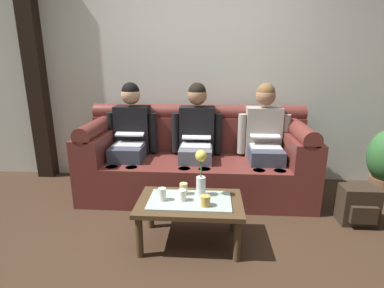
# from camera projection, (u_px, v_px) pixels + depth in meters

# --- Properties ---
(ground_plane) EXTENTS (14.00, 14.00, 0.00)m
(ground_plane) POSITION_uv_depth(u_px,v_px,m) (188.00, 255.00, 2.29)
(ground_plane) COLOR #382619
(back_wall_patterned) EXTENTS (6.00, 0.12, 2.90)m
(back_wall_patterned) POSITION_uv_depth(u_px,v_px,m) (199.00, 60.00, 3.53)
(back_wall_patterned) COLOR silver
(back_wall_patterned) RESTS_ON ground_plane
(timber_pillar) EXTENTS (0.20, 0.20, 2.90)m
(timber_pillar) POSITION_uv_depth(u_px,v_px,m) (35.00, 60.00, 3.55)
(timber_pillar) COLOR black
(timber_pillar) RESTS_ON ground_plane
(couch) EXTENTS (2.42, 0.88, 0.96)m
(couch) POSITION_uv_depth(u_px,v_px,m) (196.00, 161.00, 3.31)
(couch) COLOR maroon
(couch) RESTS_ON ground_plane
(person_left) EXTENTS (0.56, 0.67, 1.22)m
(person_left) POSITION_uv_depth(u_px,v_px,m) (131.00, 135.00, 3.28)
(person_left) COLOR #383D4C
(person_left) RESTS_ON ground_plane
(person_middle) EXTENTS (0.56, 0.67, 1.22)m
(person_middle) POSITION_uv_depth(u_px,v_px,m) (197.00, 136.00, 3.23)
(person_middle) COLOR #595B66
(person_middle) RESTS_ON ground_plane
(person_right) EXTENTS (0.56, 0.67, 1.22)m
(person_right) POSITION_uv_depth(u_px,v_px,m) (265.00, 137.00, 3.18)
(person_right) COLOR #383D4C
(person_right) RESTS_ON ground_plane
(coffee_table) EXTENTS (0.83, 0.52, 0.38)m
(coffee_table) POSITION_uv_depth(u_px,v_px,m) (190.00, 207.00, 2.37)
(coffee_table) COLOR #47331E
(coffee_table) RESTS_ON ground_plane
(flower_vase) EXTENTS (0.09, 0.09, 0.38)m
(flower_vase) POSITION_uv_depth(u_px,v_px,m) (201.00, 172.00, 2.38)
(flower_vase) COLOR silver
(flower_vase) RESTS_ON coffee_table
(cup_near_left) EXTENTS (0.06, 0.06, 0.10)m
(cup_near_left) POSITION_uv_depth(u_px,v_px,m) (184.00, 189.00, 2.44)
(cup_near_left) COLOR #DBB77A
(cup_near_left) RESTS_ON coffee_table
(cup_near_right) EXTENTS (0.07, 0.07, 0.08)m
(cup_near_right) POSITION_uv_depth(u_px,v_px,m) (205.00, 201.00, 2.24)
(cup_near_right) COLOR gold
(cup_near_right) RESTS_ON coffee_table
(cup_far_center) EXTENTS (0.06, 0.06, 0.10)m
(cup_far_center) POSITION_uv_depth(u_px,v_px,m) (162.00, 194.00, 2.33)
(cup_far_center) COLOR white
(cup_far_center) RESTS_ON coffee_table
(cup_far_left) EXTENTS (0.06, 0.06, 0.09)m
(cup_far_left) POSITION_uv_depth(u_px,v_px,m) (182.00, 195.00, 2.33)
(cup_far_left) COLOR white
(cup_far_left) RESTS_ON coffee_table
(backpack_right) EXTENTS (0.32, 0.26, 0.35)m
(backpack_right) POSITION_uv_depth(u_px,v_px,m) (358.00, 205.00, 2.71)
(backpack_right) COLOR #2D2319
(backpack_right) RESTS_ON ground_plane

